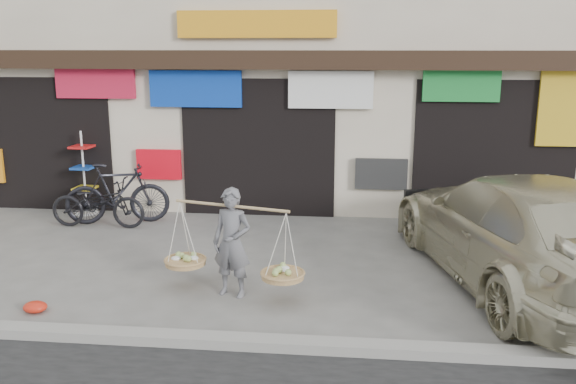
# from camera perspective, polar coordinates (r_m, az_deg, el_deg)

# --- Properties ---
(ground) EXTENTS (70.00, 70.00, 0.00)m
(ground) POSITION_cam_1_polar(r_m,az_deg,el_deg) (9.02, -6.08, -8.08)
(ground) COLOR slate
(ground) RESTS_ON ground
(kerb) EXTENTS (70.00, 0.25, 0.12)m
(kerb) POSITION_cam_1_polar(r_m,az_deg,el_deg) (7.23, -9.46, -13.41)
(kerb) COLOR gray
(kerb) RESTS_ON ground
(shophouse_block) EXTENTS (14.00, 6.32, 7.00)m
(shophouse_block) POSITION_cam_1_polar(r_m,az_deg,el_deg) (14.72, -1.11, 14.08)
(shophouse_block) COLOR beige
(shophouse_block) RESTS_ON ground
(street_vendor) EXTENTS (1.97, 0.93, 1.49)m
(street_vendor) POSITION_cam_1_polar(r_m,az_deg,el_deg) (8.22, -5.25, -5.18)
(street_vendor) COLOR slate
(street_vendor) RESTS_ON ground
(bike_0) EXTENTS (1.78, 0.62, 0.93)m
(bike_0) POSITION_cam_1_polar(r_m,az_deg,el_deg) (11.84, -17.37, -0.99)
(bike_0) COLOR black
(bike_0) RESTS_ON ground
(bike_1) EXTENTS (2.02, 1.02, 1.17)m
(bike_1) POSITION_cam_1_polar(r_m,az_deg,el_deg) (11.98, -15.69, -0.13)
(bike_1) COLOR black
(bike_1) RESTS_ON ground
(suv) EXTENTS (3.41, 5.84, 1.59)m
(suv) POSITION_cam_1_polar(r_m,az_deg,el_deg) (9.19, 20.88, -3.28)
(suv) COLOR beige
(suv) RESTS_ON ground
(display_rack) EXTENTS (0.46, 0.46, 1.68)m
(display_rack) POSITION_cam_1_polar(r_m,az_deg,el_deg) (12.85, -18.51, 1.01)
(display_rack) COLOR silver
(display_rack) RESTS_ON ground
(red_bag) EXTENTS (0.31, 0.25, 0.14)m
(red_bag) POSITION_cam_1_polar(r_m,az_deg,el_deg) (8.53, -22.58, -9.90)
(red_bag) COLOR red
(red_bag) RESTS_ON ground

